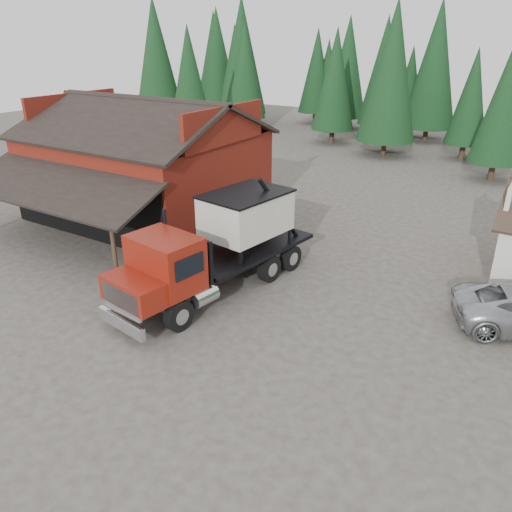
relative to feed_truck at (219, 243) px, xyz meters
The scene contains 8 objects.
ground 4.74m from the feed_truck, 73.73° to the right, with size 120.00×120.00×0.00m, color #473E37.
red_barn 11.46m from the feed_truck, 149.13° to the left, with size 12.80×13.63×7.18m.
conifer_backdrop 38.05m from the feed_truck, 88.23° to the left, with size 76.00×16.00×16.00m, color #103218, non-canonical shape.
near_pine_a 32.03m from the feed_truck, 130.98° to the left, with size 4.40×4.40×11.40m.
near_pine_b 27.19m from the feed_truck, 74.55° to the left, with size 3.96×3.96×10.40m.
near_pine_d 30.55m from the feed_truck, 95.38° to the left, with size 5.28×5.28×13.40m.
feed_truck is the anchor object (origin of this frame).
equip_box 4.60m from the feed_truck, 145.60° to the right, with size 0.70×1.10×0.60m, color maroon.
Camera 1 is at (10.72, -11.89, 10.43)m, focal length 35.00 mm.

